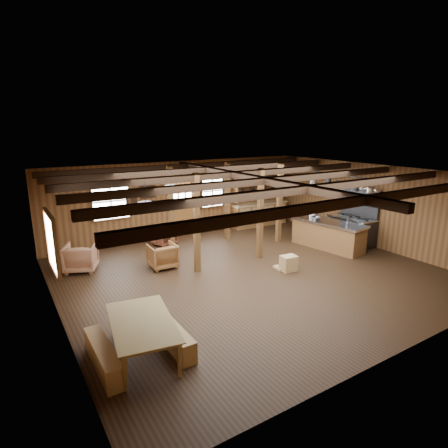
# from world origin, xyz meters

# --- Properties ---
(room) EXTENTS (10.04, 9.04, 2.84)m
(room) POSITION_xyz_m (0.00, 0.00, 1.40)
(room) COLOR black
(room) RESTS_ON ground
(ceiling_joists) EXTENTS (9.80, 8.82, 0.18)m
(ceiling_joists) POSITION_xyz_m (0.00, 0.18, 2.68)
(ceiling_joists) COLOR black
(ceiling_joists) RESTS_ON ceiling
(timber_posts) EXTENTS (3.95, 2.35, 2.80)m
(timber_posts) POSITION_xyz_m (0.52, 2.08, 1.40)
(timber_posts) COLOR #442913
(timber_posts) RESTS_ON floor
(back_door) EXTENTS (1.02, 0.08, 2.15)m
(back_door) POSITION_xyz_m (0.00, 4.45, 0.88)
(back_door) COLOR brown
(back_door) RESTS_ON floor
(window_back_left) EXTENTS (1.32, 0.06, 1.32)m
(window_back_left) POSITION_xyz_m (-2.60, 4.46, 1.60)
(window_back_left) COLOR white
(window_back_left) RESTS_ON wall_back
(window_back_right) EXTENTS (1.02, 0.06, 1.32)m
(window_back_right) POSITION_xyz_m (1.30, 4.46, 1.60)
(window_back_right) COLOR white
(window_back_right) RESTS_ON wall_back
(window_left) EXTENTS (0.14, 1.24, 1.32)m
(window_left) POSITION_xyz_m (-4.96, 0.50, 1.60)
(window_left) COLOR white
(window_left) RESTS_ON wall_back
(notice_boards) EXTENTS (1.08, 0.03, 0.90)m
(notice_boards) POSITION_xyz_m (-1.50, 4.46, 1.64)
(notice_boards) COLOR silver
(notice_boards) RESTS_ON wall_back
(back_counter) EXTENTS (2.55, 0.60, 2.45)m
(back_counter) POSITION_xyz_m (3.40, 4.20, 0.60)
(back_counter) COLOR brown
(back_counter) RESTS_ON floor
(pendant_lamps) EXTENTS (1.86, 2.36, 0.66)m
(pendant_lamps) POSITION_xyz_m (-2.25, 1.00, 2.25)
(pendant_lamps) COLOR #2C2C2E
(pendant_lamps) RESTS_ON ceiling
(pot_rack) EXTENTS (0.37, 3.00, 0.45)m
(pot_rack) POSITION_xyz_m (3.35, 0.44, 2.28)
(pot_rack) COLOR #2C2C2E
(pot_rack) RESTS_ON ceiling
(kitchen_island) EXTENTS (1.28, 2.61, 1.20)m
(kitchen_island) POSITION_xyz_m (3.55, 0.54, 0.48)
(kitchen_island) COLOR brown
(kitchen_island) RESTS_ON floor
(step_stool) EXTENTS (0.53, 0.40, 0.45)m
(step_stool) POSITION_xyz_m (1.02, -0.36, 0.22)
(step_stool) COLOR #9A7746
(step_stool) RESTS_ON floor
(commercial_range) EXTENTS (0.84, 1.65, 2.03)m
(commercial_range) POSITION_xyz_m (4.65, 0.44, 0.65)
(commercial_range) COLOR #2C2C2E
(commercial_range) RESTS_ON floor
(dining_table) EXTENTS (1.36, 2.05, 0.67)m
(dining_table) POSITION_xyz_m (-3.90, -2.10, 0.33)
(dining_table) COLOR olive
(dining_table) RESTS_ON floor
(bench_wall) EXTENTS (0.29, 1.54, 0.42)m
(bench_wall) POSITION_xyz_m (-4.65, -2.10, 0.21)
(bench_wall) COLOR #9A7746
(bench_wall) RESTS_ON floor
(bench_aisle) EXTENTS (0.28, 1.51, 0.42)m
(bench_aisle) POSITION_xyz_m (-3.37, -2.10, 0.21)
(bench_aisle) COLOR #9A7746
(bench_aisle) RESTS_ON floor
(armchair_a) EXTENTS (0.79, 0.81, 0.71)m
(armchair_a) POSITION_xyz_m (-1.93, 1.78, 0.35)
(armchair_a) COLOR brown
(armchair_a) RESTS_ON floor
(armchair_b) EXTENTS (0.83, 0.84, 0.63)m
(armchair_b) POSITION_xyz_m (-1.05, 3.74, 0.32)
(armchair_b) COLOR #5A2C1B
(armchair_b) RESTS_ON floor
(armchair_c) EXTENTS (1.12, 1.13, 0.78)m
(armchair_c) POSITION_xyz_m (-4.01, 2.77, 0.39)
(armchair_c) COLOR #996545
(armchair_c) RESTS_ON floor
(counter_pot) EXTENTS (0.33, 0.33, 0.20)m
(counter_pot) POSITION_xyz_m (3.63, 1.33, 1.04)
(counter_pot) COLOR silver
(counter_pot) RESTS_ON kitchen_island
(bowl) EXTENTS (0.34, 0.34, 0.07)m
(bowl) POSITION_xyz_m (3.39, 1.00, 0.98)
(bowl) COLOR silver
(bowl) RESTS_ON kitchen_island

